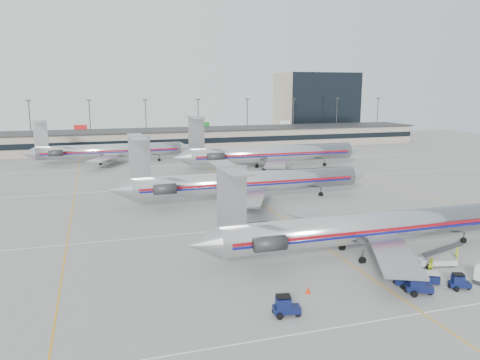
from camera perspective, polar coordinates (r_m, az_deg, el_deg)
name	(u,v)px	position (r m, az deg, el deg)	size (l,w,h in m)	color
ground	(324,246)	(58.39, 10.25, -7.97)	(260.00, 260.00, 0.00)	gray
apron_markings	(291,224)	(66.96, 6.29, -5.35)	(160.00, 0.15, 0.02)	silver
terminal	(180,139)	(149.82, -7.30, 5.01)	(162.00, 17.00, 6.25)	gray
light_mast_row	(173,119)	(163.14, -8.23, 7.39)	(163.60, 0.40, 15.28)	#38383D
distant_building	(316,104)	(197.53, 9.22, 9.13)	(30.00, 20.00, 25.00)	tan
jet_foreground	(367,227)	(55.68, 15.27, -5.59)	(43.23, 25.45, 11.31)	silver
jet_second_row	(243,182)	(78.49, 0.42, -0.25)	(45.32, 26.68, 11.86)	silver
jet_third_row	(269,154)	(110.85, 3.56, 3.24)	(47.20, 29.03, 12.91)	silver
jet_back_row	(107,151)	(123.78, -15.86, 3.47)	(41.74, 25.68, 11.41)	silver
tug_left	(285,306)	(41.00, 5.52, -15.10)	(2.45, 1.54, 1.86)	#0A1139
tug_center	(418,285)	(47.66, 20.87, -11.88)	(2.70, 2.11, 1.96)	#0A1139
tug_right	(459,282)	(50.30, 25.14, -11.20)	(2.16, 1.59, 1.58)	#0A1139
cart_inner	(406,279)	(49.33, 19.57, -11.29)	(2.56, 2.20, 1.23)	#0A1139
cart_outer	(428,278)	(50.52, 21.93, -10.98)	(2.38, 2.07, 1.14)	#0A1139
belt_loader	(437,260)	(55.59, 22.91, -8.95)	(4.93, 2.38, 2.53)	#A9A9A9
ramp_worker_near	(457,253)	(58.52, 24.93, -8.03)	(0.55, 0.36, 1.52)	#CEE215
ramp_worker_far	(432,266)	(52.93, 22.31, -9.67)	(0.86, 0.67, 1.77)	#B2CD13
cone_left	(308,290)	(45.47, 8.29, -13.14)	(0.48, 0.48, 0.66)	red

